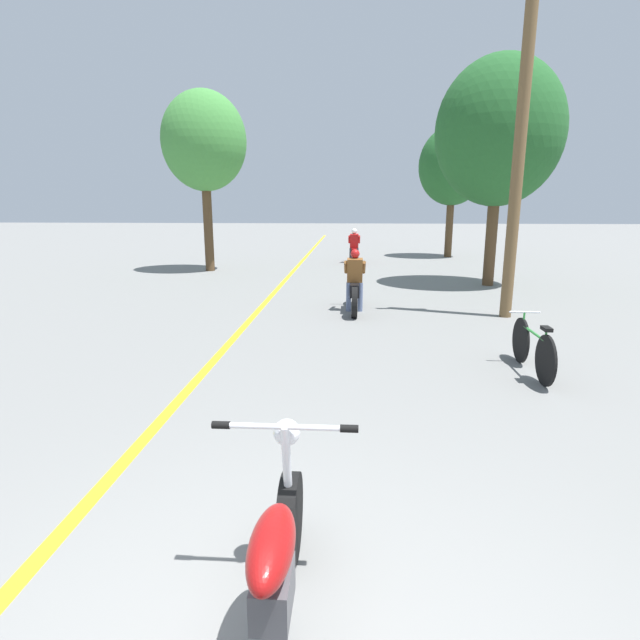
# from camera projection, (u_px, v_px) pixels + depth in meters

# --- Properties ---
(lane_stripe_center) EXTENTS (0.14, 48.00, 0.01)m
(lane_stripe_center) POSITION_uv_depth(u_px,v_px,m) (279.00, 287.00, 14.49)
(lane_stripe_center) COLOR yellow
(lane_stripe_center) RESTS_ON ground
(utility_pole) EXTENTS (1.10, 0.24, 7.27)m
(utility_pole) POSITION_uv_depth(u_px,v_px,m) (521.00, 133.00, 9.83)
(utility_pole) COLOR brown
(utility_pole) RESTS_ON ground
(roadside_tree_right_near) EXTENTS (3.52, 3.16, 6.32)m
(roadside_tree_right_near) POSITION_uv_depth(u_px,v_px,m) (499.00, 132.00, 13.80)
(roadside_tree_right_near) COLOR #513A23
(roadside_tree_right_near) RESTS_ON ground
(roadside_tree_right_far) EXTENTS (2.94, 2.65, 5.66)m
(roadside_tree_right_far) POSITION_uv_depth(u_px,v_px,m) (453.00, 166.00, 21.71)
(roadside_tree_right_far) COLOR #513A23
(roadside_tree_right_far) RESTS_ON ground
(roadside_tree_left) EXTENTS (2.90, 2.61, 6.10)m
(roadside_tree_left) POSITION_uv_depth(u_px,v_px,m) (204.00, 142.00, 16.97)
(roadside_tree_left) COLOR #513A23
(roadside_tree_left) RESTS_ON ground
(motorcycle_foreground) EXTENTS (0.89, 2.05, 1.06)m
(motorcycle_foreground) POSITION_uv_depth(u_px,v_px,m) (274.00, 575.00, 2.67)
(motorcycle_foreground) COLOR black
(motorcycle_foreground) RESTS_ON ground
(motorcycle_rider_lead) EXTENTS (0.50, 2.07, 1.38)m
(motorcycle_rider_lead) POSITION_uv_depth(u_px,v_px,m) (355.00, 288.00, 11.14)
(motorcycle_rider_lead) COLOR black
(motorcycle_rider_lead) RESTS_ON ground
(motorcycle_rider_far) EXTENTS (0.50, 2.08, 1.39)m
(motorcycle_rider_far) POSITION_uv_depth(u_px,v_px,m) (354.00, 250.00, 20.21)
(motorcycle_rider_far) COLOR black
(motorcycle_rider_far) RESTS_ON ground
(bicycle_parked) EXTENTS (0.44, 1.69, 0.80)m
(bicycle_parked) POSITION_uv_depth(u_px,v_px,m) (533.00, 348.00, 7.04)
(bicycle_parked) COLOR black
(bicycle_parked) RESTS_ON ground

